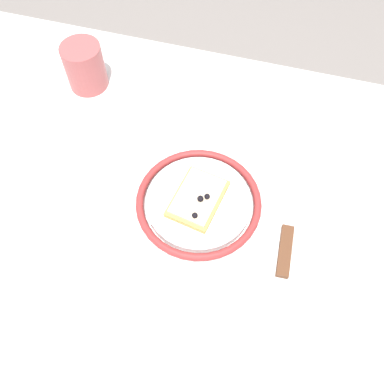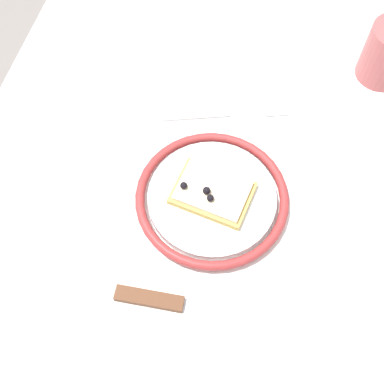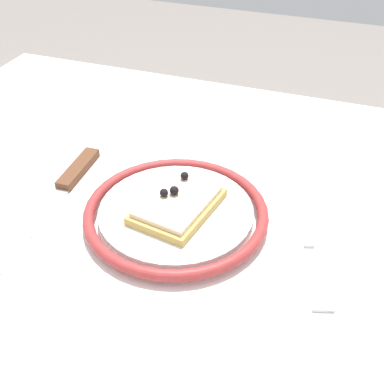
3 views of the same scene
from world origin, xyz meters
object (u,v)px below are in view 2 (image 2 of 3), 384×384
at_px(pizza_slice_near, 211,192).
at_px(fork, 225,114).
at_px(knife, 174,303).
at_px(plate, 212,198).
at_px(dining_table, 217,194).

xyz_separation_m(pizza_slice_near, fork, (-0.15, -0.01, -0.02)).
height_order(pizza_slice_near, knife, pizza_slice_near).
bearing_deg(pizza_slice_near, fork, -176.37).
height_order(knife, fork, knife).
xyz_separation_m(plate, knife, (0.16, -0.01, -0.01)).
relative_size(dining_table, knife, 4.44).
bearing_deg(pizza_slice_near, dining_table, 177.59).
height_order(dining_table, knife, knife).
bearing_deg(dining_table, plate, -0.49).
height_order(dining_table, fork, fork).
distance_m(plate, pizza_slice_near, 0.01).
bearing_deg(fork, dining_table, 7.05).
relative_size(knife, fork, 1.23).
bearing_deg(knife, pizza_slice_near, 175.40).
xyz_separation_m(plate, pizza_slice_near, (-0.00, -0.00, 0.01)).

